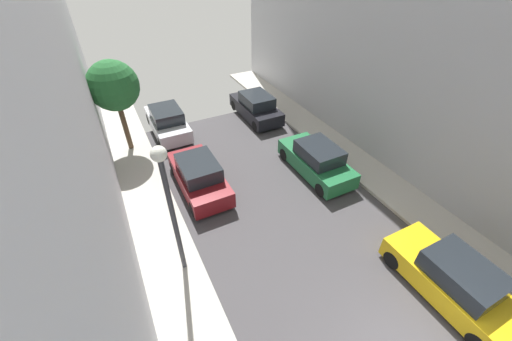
# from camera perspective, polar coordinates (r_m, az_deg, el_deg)

# --- Properties ---
(parked_car_left_3) EXTENTS (1.78, 4.20, 1.57)m
(parked_car_left_3) POSITION_cam_1_polar(r_m,az_deg,el_deg) (14.09, -10.46, -0.94)
(parked_car_left_3) COLOR maroon
(parked_car_left_3) RESTS_ON ground
(parked_car_left_4) EXTENTS (1.78, 4.20, 1.57)m
(parked_car_left_4) POSITION_cam_1_polar(r_m,az_deg,el_deg) (18.74, -15.99, 8.65)
(parked_car_left_4) COLOR silver
(parked_car_left_4) RESTS_ON ground
(parked_car_right_2) EXTENTS (1.78, 4.20, 1.57)m
(parked_car_right_2) POSITION_cam_1_polar(r_m,az_deg,el_deg) (12.00, 32.56, -16.67)
(parked_car_right_2) COLOR gold
(parked_car_right_2) RESTS_ON ground
(parked_car_right_3) EXTENTS (1.78, 4.20, 1.57)m
(parked_car_right_3) POSITION_cam_1_polar(r_m,az_deg,el_deg) (15.08, 11.07, 1.89)
(parked_car_right_3) COLOR #1E6638
(parked_car_right_3) RESTS_ON ground
(parked_car_right_4) EXTENTS (1.78, 4.20, 1.57)m
(parked_car_right_4) POSITION_cam_1_polar(r_m,az_deg,el_deg) (19.70, -0.00, 11.62)
(parked_car_right_4) COLOR black
(parked_car_right_4) RESTS_ON ground
(street_tree_0) EXTENTS (2.39, 2.39, 4.67)m
(street_tree_0) POSITION_cam_1_polar(r_m,az_deg,el_deg) (16.57, -24.77, 13.91)
(street_tree_0) COLOR brown
(street_tree_0) RESTS_ON sidewalk_left
(lamp_post) EXTENTS (0.44, 0.44, 4.94)m
(lamp_post) POSITION_cam_1_polar(r_m,az_deg,el_deg) (9.13, -15.84, -4.42)
(lamp_post) COLOR #333338
(lamp_post) RESTS_ON sidewalk_left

